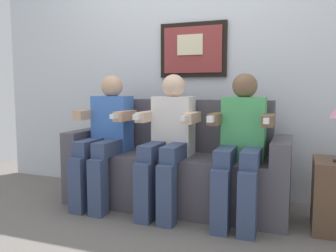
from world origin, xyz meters
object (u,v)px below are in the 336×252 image
Objects in this scene: couch at (175,169)px; person_on_right at (241,141)px; person_in_middle at (168,138)px; person_on_left at (106,134)px.

couch is 0.67m from person_on_right.
person_in_middle is (-0.00, -0.17, 0.29)m from couch.
person_in_middle is at bearing -0.05° from person_on_left.
person_in_middle and person_on_right have the same top height.
person_in_middle is at bearing 180.00° from person_on_right.
person_on_left is at bearing 179.98° from person_on_right.
person_on_right is at bearing -16.25° from couch.
person_on_left is 0.57m from person_in_middle.
person_in_middle is 0.57m from person_on_right.
person_on_left is (-0.57, -0.17, 0.29)m from couch.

